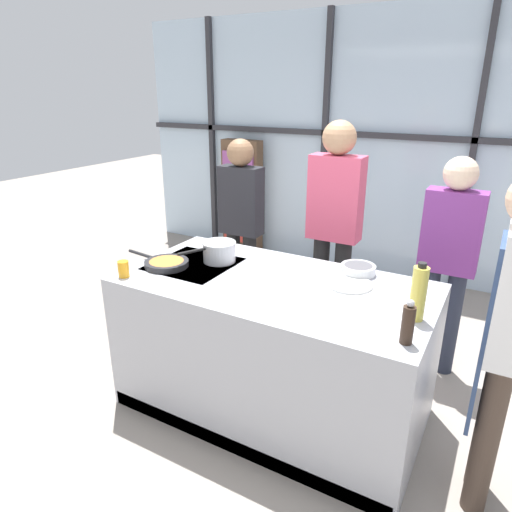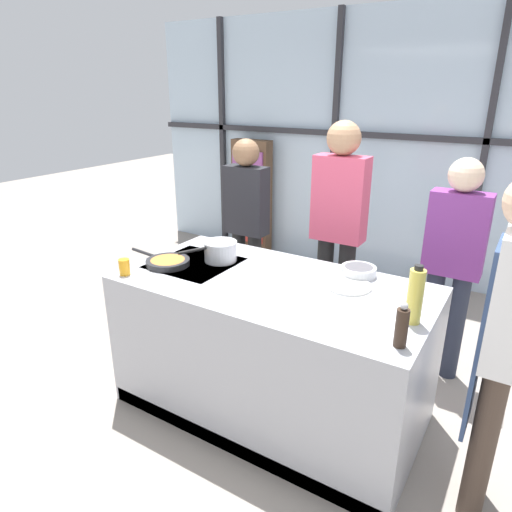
{
  "view_description": "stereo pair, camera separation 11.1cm",
  "coord_description": "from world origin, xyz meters",
  "px_view_note": "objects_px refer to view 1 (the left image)",
  "views": [
    {
      "loc": [
        1.16,
        -2.25,
        2.02
      ],
      "look_at": [
        -0.18,
        0.1,
        1.01
      ],
      "focal_mm": 32.0,
      "sensor_mm": 36.0,
      "label": 1
    },
    {
      "loc": [
        1.25,
        -2.2,
        2.02
      ],
      "look_at": [
        -0.18,
        0.1,
        1.01
      ],
      "focal_mm": 32.0,
      "sensor_mm": 36.0,
      "label": 2
    }
  ],
  "objects_px": {
    "white_plate": "(349,284)",
    "pepper_grinder": "(408,324)",
    "spectator_center_right": "(448,254)",
    "juice_glass_near": "(123,269)",
    "spectator_center_left": "(334,220)",
    "saucepan": "(219,251)",
    "oil_bottle": "(419,293)",
    "frying_pan": "(166,263)",
    "mixing_bowl": "(358,269)",
    "chef": "(509,326)",
    "spectator_far_left": "(241,219)"
  },
  "relations": [
    {
      "from": "spectator_far_left",
      "to": "pepper_grinder",
      "type": "height_order",
      "value": "spectator_far_left"
    },
    {
      "from": "spectator_center_right",
      "to": "saucepan",
      "type": "distance_m",
      "value": 1.6
    },
    {
      "from": "spectator_far_left",
      "to": "spectator_center_right",
      "type": "xyz_separation_m",
      "value": [
        1.7,
        0.0,
        -0.02
      ]
    },
    {
      "from": "white_plate",
      "to": "mixing_bowl",
      "type": "distance_m",
      "value": 0.2
    },
    {
      "from": "spectator_far_left",
      "to": "pepper_grinder",
      "type": "xyz_separation_m",
      "value": [
        1.7,
        -1.34,
        0.07
      ]
    },
    {
      "from": "spectator_far_left",
      "to": "mixing_bowl",
      "type": "bearing_deg",
      "value": 152.83
    },
    {
      "from": "white_plate",
      "to": "chef",
      "type": "bearing_deg",
      "value": -18.6
    },
    {
      "from": "spectator_center_left",
      "to": "saucepan",
      "type": "distance_m",
      "value": 1.01
    },
    {
      "from": "spectator_center_left",
      "to": "frying_pan",
      "type": "xyz_separation_m",
      "value": [
        -0.74,
        -1.13,
        -0.12
      ]
    },
    {
      "from": "spectator_far_left",
      "to": "spectator_center_right",
      "type": "height_order",
      "value": "spectator_far_left"
    },
    {
      "from": "chef",
      "to": "frying_pan",
      "type": "bearing_deg",
      "value": 90.44
    },
    {
      "from": "spectator_center_left",
      "to": "white_plate",
      "type": "distance_m",
      "value": 0.95
    },
    {
      "from": "chef",
      "to": "juice_glass_near",
      "type": "relative_size",
      "value": 16.64
    },
    {
      "from": "juice_glass_near",
      "to": "spectator_center_right",
      "type": "bearing_deg",
      "value": 39.66
    },
    {
      "from": "chef",
      "to": "mixing_bowl",
      "type": "height_order",
      "value": "chef"
    },
    {
      "from": "spectator_center_left",
      "to": "frying_pan",
      "type": "relative_size",
      "value": 3.49
    },
    {
      "from": "frying_pan",
      "to": "mixing_bowl",
      "type": "bearing_deg",
      "value": 23.3
    },
    {
      "from": "mixing_bowl",
      "to": "juice_glass_near",
      "type": "bearing_deg",
      "value": -148.67
    },
    {
      "from": "spectator_center_right",
      "to": "saucepan",
      "type": "relative_size",
      "value": 4.09
    },
    {
      "from": "spectator_center_right",
      "to": "juice_glass_near",
      "type": "relative_size",
      "value": 15.58
    },
    {
      "from": "saucepan",
      "to": "mixing_bowl",
      "type": "distance_m",
      "value": 0.92
    },
    {
      "from": "spectator_center_left",
      "to": "pepper_grinder",
      "type": "relative_size",
      "value": 8.18
    },
    {
      "from": "saucepan",
      "to": "oil_bottle",
      "type": "height_order",
      "value": "oil_bottle"
    },
    {
      "from": "spectator_center_right",
      "to": "frying_pan",
      "type": "xyz_separation_m",
      "value": [
        -1.59,
        -1.13,
        0.01
      ]
    },
    {
      "from": "chef",
      "to": "spectator_center_left",
      "type": "distance_m",
      "value": 1.68
    },
    {
      "from": "spectator_far_left",
      "to": "juice_glass_near",
      "type": "distance_m",
      "value": 1.4
    },
    {
      "from": "saucepan",
      "to": "oil_bottle",
      "type": "relative_size",
      "value": 1.27
    },
    {
      "from": "saucepan",
      "to": "juice_glass_near",
      "type": "xyz_separation_m",
      "value": [
        -0.36,
        -0.52,
        -0.02
      ]
    },
    {
      "from": "mixing_bowl",
      "to": "oil_bottle",
      "type": "relative_size",
      "value": 0.71
    },
    {
      "from": "frying_pan",
      "to": "juice_glass_near",
      "type": "relative_size",
      "value": 5.02
    },
    {
      "from": "saucepan",
      "to": "spectator_center_right",
      "type": "bearing_deg",
      "value": 33.77
    },
    {
      "from": "spectator_far_left",
      "to": "spectator_center_left",
      "type": "bearing_deg",
      "value": -180.0
    },
    {
      "from": "chef",
      "to": "spectator_far_left",
      "type": "bearing_deg",
      "value": 61.95
    },
    {
      "from": "oil_bottle",
      "to": "juice_glass_near",
      "type": "relative_size",
      "value": 2.99
    },
    {
      "from": "chef",
      "to": "frying_pan",
      "type": "relative_size",
      "value": 3.31
    },
    {
      "from": "chef",
      "to": "pepper_grinder",
      "type": "bearing_deg",
      "value": 118.42
    },
    {
      "from": "juice_glass_near",
      "to": "chef",
      "type": "bearing_deg",
      "value": 7.71
    },
    {
      "from": "juice_glass_near",
      "to": "mixing_bowl",
      "type": "bearing_deg",
      "value": 31.33
    },
    {
      "from": "frying_pan",
      "to": "spectator_center_right",
      "type": "bearing_deg",
      "value": 35.6
    },
    {
      "from": "saucepan",
      "to": "juice_glass_near",
      "type": "distance_m",
      "value": 0.63
    },
    {
      "from": "pepper_grinder",
      "to": "oil_bottle",
      "type": "bearing_deg",
      "value": 92.21
    },
    {
      "from": "spectator_center_right",
      "to": "pepper_grinder",
      "type": "distance_m",
      "value": 1.34
    },
    {
      "from": "white_plate",
      "to": "pepper_grinder",
      "type": "height_order",
      "value": "pepper_grinder"
    },
    {
      "from": "frying_pan",
      "to": "spectator_center_left",
      "type": "bearing_deg",
      "value": 57.03
    },
    {
      "from": "white_plate",
      "to": "spectator_far_left",
      "type": "bearing_deg",
      "value": 146.48
    },
    {
      "from": "frying_pan",
      "to": "mixing_bowl",
      "type": "distance_m",
      "value": 1.24
    },
    {
      "from": "chef",
      "to": "pepper_grinder",
      "type": "distance_m",
      "value": 0.45
    },
    {
      "from": "frying_pan",
      "to": "white_plate",
      "type": "xyz_separation_m",
      "value": [
        1.15,
        0.3,
        -0.01
      ]
    },
    {
      "from": "spectator_far_left",
      "to": "mixing_bowl",
      "type": "height_order",
      "value": "spectator_far_left"
    },
    {
      "from": "pepper_grinder",
      "to": "frying_pan",
      "type": "bearing_deg",
      "value": 172.81
    }
  ]
}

